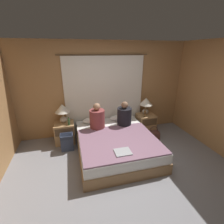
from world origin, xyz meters
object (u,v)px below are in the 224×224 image
person_left_in_bed (97,118)px  person_right_in_bed (124,116)px  pillow_left (94,120)px  pillow_right (120,117)px  beer_bottle_on_left_stand (69,122)px  bed (115,144)px  backpack_on_floor (67,141)px  beer_bottle_on_right_stand (145,114)px  nightstand_left (65,133)px  lamp_right (146,103)px  laptop_on_bed (123,152)px  nightstand_right (146,123)px  handbag_on_floor (153,135)px  lamp_left (62,110)px

person_left_in_bed → person_right_in_bed: person_left_in_bed is taller
pillow_left → pillow_right: size_ratio=1.00×
pillow_right → beer_bottle_on_left_stand: size_ratio=2.80×
person_right_in_bed → pillow_left: bearing=153.3°
person_left_in_bed → bed: bearing=-53.7°
person_left_in_bed → backpack_on_floor: (-0.76, -0.07, -0.47)m
bed → beer_bottle_on_left_stand: bearing=147.9°
bed → beer_bottle_on_right_stand: (1.02, 0.63, 0.40)m
nightstand_left → person_right_in_bed: (1.50, -0.32, 0.43)m
lamp_right → laptop_on_bed: bearing=-127.5°
pillow_right → nightstand_right: bearing=-3.9°
nightstand_left → laptop_on_bed: size_ratio=1.72×
person_left_in_bed → backpack_on_floor: bearing=-174.5°
person_right_in_bed → handbag_on_floor: 0.99m
nightstand_left → lamp_left: (0.00, 0.08, 0.59)m
pillow_right → person_left_in_bed: 0.82m
person_left_in_bed → person_right_in_bed: size_ratio=1.02×
nightstand_left → beer_bottle_on_right_stand: 2.19m
pillow_right → backpack_on_floor: size_ratio=1.41×
backpack_on_floor → handbag_on_floor: (2.24, -0.06, -0.12)m
bed → pillow_right: bearing=65.6°
person_left_in_bed → laptop_on_bed: bearing=-77.0°
nightstand_right → person_left_in_bed: (-1.47, -0.32, 0.44)m
pillow_left → person_left_in_bed: (0.04, -0.37, 0.20)m
lamp_left → lamp_right: size_ratio=1.00×
bed → lamp_left: bearing=143.3°
pillow_left → handbag_on_floor: bearing=-18.3°
laptop_on_bed → lamp_left: bearing=124.4°
bed → beer_bottle_on_left_stand: (-1.01, 0.63, 0.39)m
nightstand_right → lamp_left: size_ratio=1.10×
beer_bottle_on_left_stand → person_left_in_bed: bearing=-14.9°
lamp_left → beer_bottle_on_left_stand: 0.35m
person_right_in_bed → handbag_on_floor: size_ratio=1.72×
nightstand_left → lamp_right: size_ratio=1.10×
lamp_left → backpack_on_floor: bearing=-84.1°
beer_bottle_on_left_stand → pillow_left: bearing=16.6°
lamp_left → laptop_on_bed: lamp_left is taller
beer_bottle_on_right_stand → pillow_right: bearing=163.6°
nightstand_right → beer_bottle_on_right_stand: (-0.12, -0.14, 0.36)m
bed → handbag_on_floor: size_ratio=5.55×
bed → pillow_left: pillow_left is taller
bed → nightstand_right: size_ratio=3.86×
pillow_left → person_right_in_bed: (0.73, -0.37, 0.19)m
pillow_left → nightstand_right: bearing=-2.0°
person_left_in_bed → backpack_on_floor: 0.90m
nightstand_left → person_left_in_bed: size_ratio=0.82×
beer_bottle_on_left_stand → backpack_on_floor: size_ratio=0.51×
bed → nightstand_right: 1.38m
bed → handbag_on_floor: bed is taller
pillow_left → person_right_in_bed: person_right_in_bed is taller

